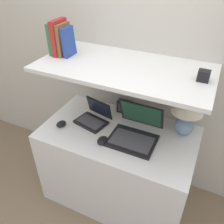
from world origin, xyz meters
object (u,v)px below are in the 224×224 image
at_px(computer_mouse, 102,140).
at_px(book_brown, 64,40).
at_px(book_green, 54,38).
at_px(book_red, 59,37).
at_px(laptop_large, 135,132).
at_px(laptop_small, 94,117).
at_px(router_box, 124,107).
at_px(table_lamp, 187,110).
at_px(second_mouse, 61,124).
at_px(book_blue, 68,42).
at_px(shelf_gadget, 204,76).

distance_m(computer_mouse, book_brown, 0.78).
bearing_deg(book_green, computer_mouse, -25.27).
height_order(book_green, book_red, book_red).
xyz_separation_m(book_green, book_red, (0.04, 0.00, 0.01)).
distance_m(laptop_large, laptop_small, 0.38).
bearing_deg(router_box, table_lamp, -7.56).
bearing_deg(book_brown, router_box, 25.35).
xyz_separation_m(laptop_large, book_red, (-0.65, 0.08, 0.60)).
bearing_deg(laptop_small, second_mouse, -141.31).
height_order(table_lamp, second_mouse, table_lamp).
distance_m(laptop_small, book_brown, 0.64).
xyz_separation_m(laptop_small, book_brown, (-0.23, 0.03, 0.60)).
distance_m(second_mouse, router_box, 0.55).
bearing_deg(router_box, book_blue, -152.47).
distance_m(book_blue, shelf_gadget, 0.95).
height_order(laptop_large, book_blue, book_blue).
relative_size(computer_mouse, book_blue, 0.48).
bearing_deg(book_green, router_box, 21.56).
height_order(laptop_large, computer_mouse, laptop_large).
distance_m(table_lamp, laptop_small, 0.73).
relative_size(book_red, shelf_gadget, 3.57).
bearing_deg(table_lamp, laptop_large, -147.25).
xyz_separation_m(computer_mouse, book_red, (-0.45, 0.23, 0.63)).
bearing_deg(computer_mouse, laptop_large, 38.84).
height_order(table_lamp, laptop_small, table_lamp).
height_order(second_mouse, router_box, router_box).
bearing_deg(book_blue, computer_mouse, -31.84).
bearing_deg(laptop_large, router_box, 126.29).
xyz_separation_m(laptop_small, book_green, (-0.31, 0.03, 0.60)).
distance_m(book_brown, book_blue, 0.04).
relative_size(book_green, shelf_gadget, 3.25).
distance_m(computer_mouse, shelf_gadget, 0.82).
relative_size(table_lamp, book_green, 1.52).
bearing_deg(table_lamp, second_mouse, -160.11).
height_order(laptop_small, second_mouse, laptop_small).
height_order(laptop_small, router_box, laptop_small).
xyz_separation_m(router_box, book_brown, (-0.41, -0.19, 0.58)).
xyz_separation_m(table_lamp, laptop_large, (-0.32, -0.20, -0.17)).
xyz_separation_m(book_green, shelf_gadget, (1.07, 0.00, -0.08)).
height_order(table_lamp, router_box, table_lamp).
relative_size(book_red, book_brown, 1.10).
xyz_separation_m(table_lamp, book_blue, (-0.89, -0.13, 0.41)).
bearing_deg(book_blue, second_mouse, -93.04).
bearing_deg(second_mouse, table_lamp, 19.89).
bearing_deg(book_red, table_lamp, 7.44).
bearing_deg(laptop_large, book_blue, 172.26).
height_order(second_mouse, book_red, book_red).
height_order(book_brown, book_blue, book_brown).
distance_m(table_lamp, shelf_gadget, 0.36).
bearing_deg(laptop_large, computer_mouse, -141.16).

